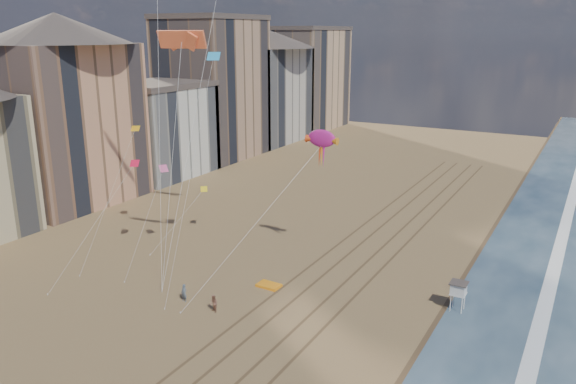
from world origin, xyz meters
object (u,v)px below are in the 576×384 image
at_px(grounded_kite, 269,285).
at_px(kite_flyer_a, 184,293).
at_px(show_kite, 322,139).
at_px(lifeguard_stand, 459,289).
at_px(kite_flyer_b, 214,304).

relative_size(grounded_kite, kite_flyer_a, 1.34).
bearing_deg(kite_flyer_a, grounded_kite, 54.20).
bearing_deg(show_kite, lifeguard_stand, -13.58).
bearing_deg(show_kite, grounded_kite, -101.88).
height_order(lifeguard_stand, kite_flyer_a, lifeguard_stand).
distance_m(lifeguard_stand, show_kite, 21.08).
relative_size(grounded_kite, kite_flyer_b, 1.38).
height_order(lifeguard_stand, grounded_kite, lifeguard_stand).
xyz_separation_m(grounded_kite, kite_flyer_b, (-1.70, -7.31, 0.74)).
bearing_deg(grounded_kite, show_kite, 80.76).
height_order(lifeguard_stand, show_kite, show_kite).
relative_size(show_kite, kite_flyer_b, 13.18).
height_order(show_kite, kite_flyer_b, show_kite).
bearing_deg(lifeguard_stand, grounded_kite, -166.52).
distance_m(lifeguard_stand, grounded_kite, 19.07).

